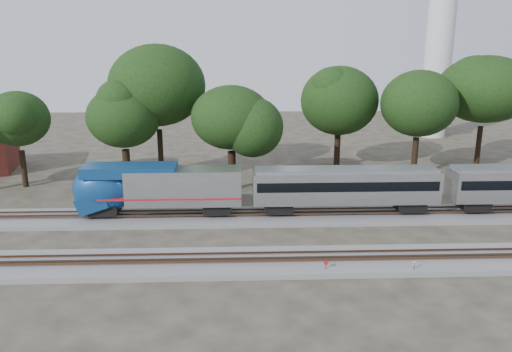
{
  "coord_description": "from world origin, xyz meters",
  "views": [
    {
      "loc": [
        -2.48,
        -37.74,
        15.88
      ],
      "look_at": [
        -0.87,
        5.0,
        4.37
      ],
      "focal_mm": 35.0,
      "sensor_mm": 36.0,
      "label": 1
    }
  ],
  "objects": [
    {
      "name": "tree_5",
      "position": [
        10.39,
        24.99,
        8.71
      ],
      "size": [
        8.87,
        8.87,
        12.51
      ],
      "color": "black",
      "rests_on": "ground"
    },
    {
      "name": "tree_2",
      "position": [
        -15.04,
        17.44,
        7.85
      ],
      "size": [
        8.0,
        8.0,
        11.28
      ],
      "color": "black",
      "rests_on": "ground"
    },
    {
      "name": "tree_7",
      "position": [
        28.6,
        24.26,
        10.15
      ],
      "size": [
        10.33,
        10.33,
        14.56
      ],
      "color": "black",
      "rests_on": "ground"
    },
    {
      "name": "tree_6",
      "position": [
        18.96,
        20.41,
        8.86
      ],
      "size": [
        9.02,
        9.02,
        12.72
      ],
      "color": "black",
      "rests_on": "ground"
    },
    {
      "name": "switch_stand_white",
      "position": [
        9.87,
        -5.97,
        0.65
      ],
      "size": [
        0.31,
        0.14,
        1.01
      ],
      "rotation": [
        0.0,
        0.0,
        0.36
      ],
      "color": "#512D19",
      "rests_on": "ground"
    },
    {
      "name": "ground",
      "position": [
        0.0,
        0.0,
        0.0
      ],
      "size": [
        160.0,
        160.0,
        0.0
      ],
      "primitive_type": "plane",
      "color": "#383328",
      "rests_on": "ground"
    },
    {
      "name": "tree_3",
      "position": [
        -11.63,
        20.48,
        11.06
      ],
      "size": [
        11.25,
        11.25,
        15.86
      ],
      "color": "black",
      "rests_on": "ground"
    },
    {
      "name": "tree_4",
      "position": [
        -3.14,
        15.55,
        8.04
      ],
      "size": [
        8.19,
        8.19,
        11.55
      ],
      "color": "black",
      "rests_on": "ground"
    },
    {
      "name": "tree_1",
      "position": [
        -26.58,
        17.59,
        7.73
      ],
      "size": [
        7.88,
        7.88,
        11.11
      ],
      "color": "black",
      "rests_on": "ground"
    },
    {
      "name": "switch_stand_red",
      "position": [
        3.66,
        -5.66,
        0.65
      ],
      "size": [
        0.31,
        0.15,
        1.02
      ],
      "rotation": [
        0.0,
        0.0,
        -0.4
      ],
      "color": "#512D19",
      "rests_on": "ground"
    },
    {
      "name": "track_far",
      "position": [
        0.0,
        6.0,
        0.21
      ],
      "size": [
        160.0,
        5.0,
        0.73
      ],
      "color": "slate",
      "rests_on": "ground"
    },
    {
      "name": "track_near",
      "position": [
        0.0,
        -4.0,
        0.21
      ],
      "size": [
        160.0,
        5.0,
        0.73
      ],
      "color": "slate",
      "rests_on": "ground"
    },
    {
      "name": "switch_lever",
      "position": [
        6.23,
        -6.08,
        0.15
      ],
      "size": [
        0.53,
        0.35,
        0.3
      ],
      "primitive_type": "cube",
      "rotation": [
        0.0,
        0.0,
        -0.11
      ],
      "color": "#512D19",
      "rests_on": "ground"
    }
  ]
}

